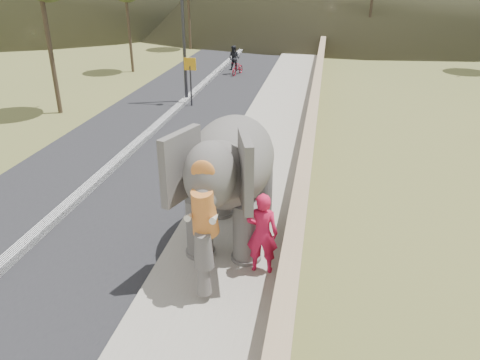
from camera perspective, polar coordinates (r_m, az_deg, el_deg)
name	(u,v)px	position (r m, az deg, el deg)	size (l,w,h in m)	color
ground	(200,325)	(9.65, -4.86, -17.23)	(160.00, 160.00, 0.00)	olive
road	(144,140)	(19.41, -11.63, 4.77)	(7.00, 120.00, 0.03)	black
median	(144,138)	(19.38, -11.66, 5.04)	(0.35, 120.00, 0.22)	black
walkway	(266,147)	(18.18, 3.22, 4.09)	(3.00, 120.00, 0.15)	#9E9687
parapet	(310,138)	(17.90, 8.52, 5.14)	(0.30, 120.00, 1.10)	tan
lamppost	(188,2)	(24.09, -6.33, 20.74)	(1.76, 0.36, 8.00)	#333238
signboard	(190,73)	(23.69, -6.07, 12.79)	(0.60, 0.08, 2.40)	#2D2D33
elephant_and_man	(232,178)	(11.34, -0.93, 0.27)	(2.47, 4.51, 3.23)	#65605B
motorcyclist	(236,63)	(31.15, -0.50, 14.04)	(1.11, 1.67, 1.85)	maroon
trees	(353,4)	(38.46, 13.59, 20.10)	(46.88, 45.64, 9.35)	#473828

